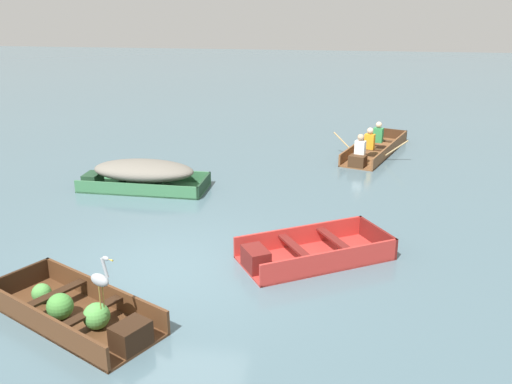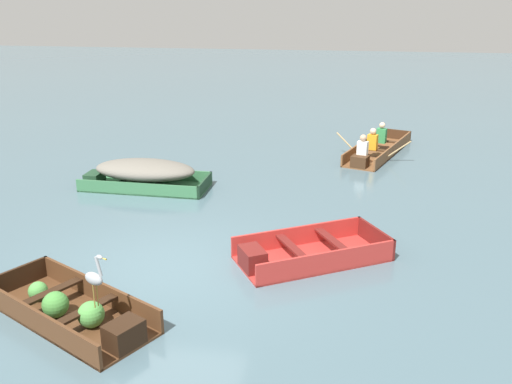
{
  "view_description": "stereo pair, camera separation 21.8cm",
  "coord_description": "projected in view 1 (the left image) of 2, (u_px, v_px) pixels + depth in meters",
  "views": [
    {
      "loc": [
        2.75,
        -8.63,
        4.6
      ],
      "look_at": [
        1.08,
        3.3,
        0.35
      ],
      "focal_mm": 40.0,
      "sensor_mm": 36.0,
      "label": 1
    },
    {
      "loc": [
        2.96,
        -8.6,
        4.6
      ],
      "look_at": [
        1.08,
        3.3,
        0.35
      ],
      "focal_mm": 40.0,
      "sensor_mm": 36.0,
      "label": 2
    }
  ],
  "objects": [
    {
      "name": "ground_plane",
      "position": [
        169.0,
        270.0,
        9.95
      ],
      "size": [
        80.0,
        80.0,
        0.0
      ],
      "primitive_type": "plane",
      "color": "#47606B"
    },
    {
      "name": "dinghy_dark_varnish_foreground",
      "position": [
        77.0,
        312.0,
        8.33
      ],
      "size": [
        3.03,
        2.34,
        0.43
      ],
      "color": "#4C2D19",
      "rests_on": "ground"
    },
    {
      "name": "skiff_green_near_moored",
      "position": [
        143.0,
        173.0,
        13.96
      ],
      "size": [
        3.1,
        1.31,
        0.71
      ],
      "color": "#387047",
      "rests_on": "ground"
    },
    {
      "name": "skiff_red_mid_moored",
      "position": [
        308.0,
        253.0,
        10.27
      ],
      "size": [
        2.95,
        2.44,
        0.41
      ],
      "color": "#AD2D28",
      "rests_on": "ground"
    },
    {
      "name": "rowboat_wooden_brown_with_crew",
      "position": [
        373.0,
        148.0,
        16.91
      ],
      "size": [
        2.37,
        3.89,
        0.91
      ],
      "color": "brown",
      "rests_on": "ground"
    },
    {
      "name": "heron_on_dinghy",
      "position": [
        100.0,
        279.0,
        7.77
      ],
      "size": [
        0.44,
        0.26,
        0.84
      ],
      "color": "olive",
      "rests_on": "dinghy_dark_varnish_foreground"
    }
  ]
}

